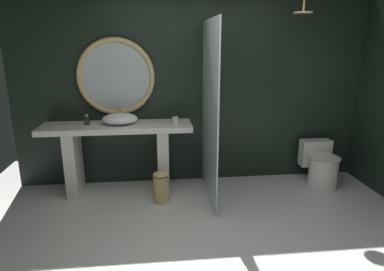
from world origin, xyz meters
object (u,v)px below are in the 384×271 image
tumbler_cup (175,120)px  rain_shower_head (303,11)px  toilet (321,166)px  vessel_sink (120,119)px  soap_dispenser (87,120)px  round_wall_mirror (116,77)px  waste_bin (161,187)px

tumbler_cup → rain_shower_head: (1.53, -0.09, 1.31)m
tumbler_cup → toilet: (1.98, -0.05, -0.67)m
vessel_sink → soap_dispenser: vessel_sink is taller
soap_dispenser → vessel_sink: bearing=-0.3°
round_wall_mirror → waste_bin: round_wall_mirror is taller
waste_bin → soap_dispenser: bearing=155.0°
soap_dispenser → toilet: soap_dispenser is taller
vessel_sink → soap_dispenser: bearing=179.7°
soap_dispenser → rain_shower_head: bearing=-3.3°
vessel_sink → tumbler_cup: size_ratio=4.84×
vessel_sink → rain_shower_head: 2.57m
vessel_sink → soap_dispenser: size_ratio=3.36×
vessel_sink → tumbler_cup: vessel_sink is taller
tumbler_cup → waste_bin: 0.85m
vessel_sink → waste_bin: 1.00m
round_wall_mirror → toilet: size_ratio=1.71×
vessel_sink → round_wall_mirror: 0.55m
waste_bin → toilet: bearing=7.8°
round_wall_mirror → rain_shower_head: rain_shower_head is taller
vessel_sink → round_wall_mirror: size_ratio=0.45×
soap_dispenser → rain_shower_head: size_ratio=0.47×
vessel_sink → rain_shower_head: size_ratio=1.59×
tumbler_cup → soap_dispenser: size_ratio=0.70×
tumbler_cup → round_wall_mirror: (-0.74, 0.28, 0.52)m
vessel_sink → round_wall_mirror: bearing=100.8°
toilet → waste_bin: bearing=-172.2°
vessel_sink → soap_dispenser: (-0.41, 0.00, -0.01)m
tumbler_cup → vessel_sink: bearing=174.6°
rain_shower_head → waste_bin: rain_shower_head is taller
soap_dispenser → tumbler_cup: bearing=-3.5°
toilet → round_wall_mirror: bearing=173.0°
round_wall_mirror → tumbler_cup: bearing=-21.1°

